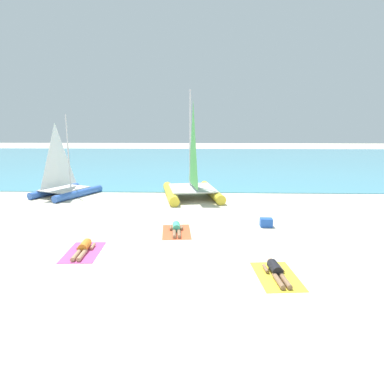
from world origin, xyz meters
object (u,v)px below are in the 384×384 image
sailboat_blue (65,184)px  cooler_box (266,222)px  towel_middle (176,232)px  sunbather_right (276,271)px  towel_left (83,252)px  sailboat_yellow (192,182)px  sunbather_left (84,248)px  sunbather_middle (176,228)px  towel_right (277,276)px

sailboat_blue → cooler_box: size_ratio=9.60×
towel_middle → sunbather_right: sunbather_right is taller
sailboat_blue → towel_middle: 9.85m
sunbather_right → sailboat_blue: bearing=129.9°
towel_left → cooler_box: (6.62, 3.08, 0.17)m
sailboat_yellow → cooler_box: sailboat_yellow is taller
towel_left → sunbather_right: size_ratio=1.21×
sunbather_left → towel_middle: (2.94, 2.19, -0.13)m
sunbather_right → cooler_box: size_ratio=3.13×
sunbather_left → towel_middle: sunbather_left is taller
sunbather_left → sunbather_middle: 3.70m
cooler_box → towel_left: bearing=-155.0°
sailboat_blue → towel_right: size_ratio=2.53×
towel_left → sailboat_blue: bearing=115.7°
towel_right → cooler_box: bearing=83.1°
towel_left → cooler_box: size_ratio=3.80×
towel_middle → towel_left: bearing=-142.5°
sunbather_left → towel_right: bearing=-18.8°
sailboat_blue → sailboat_yellow: bearing=22.0°
towel_middle → cooler_box: (3.68, 0.83, 0.17)m
towel_right → cooler_box: size_ratio=3.80×
towel_left → cooler_box: cooler_box is taller
sailboat_yellow → towel_right: size_ratio=3.24×
sailboat_blue → sunbather_left: (4.29, -8.84, -0.58)m
sailboat_yellow → sunbather_right: (2.74, -10.24, -0.79)m
sailboat_yellow → sunbather_right: size_ratio=3.93×
towel_left → towel_right: same height
sunbather_middle → cooler_box: 3.77m
cooler_box → towel_right: bearing=-96.9°
sunbather_right → sunbather_middle: bearing=124.3°
sailboat_yellow → towel_right: bearing=-85.8°
sailboat_yellow → cooler_box: 6.58m
towel_middle → sunbather_right: 4.89m
towel_left → sunbather_middle: sunbather_middle is taller
cooler_box → sunbather_left: bearing=-155.5°
sunbather_left → cooler_box: bearing=20.9°
sunbather_left → cooler_box: cooler_box is taller
sunbather_middle → towel_left: bearing=-147.3°
sunbather_middle → towel_right: size_ratio=0.83×
towel_right → towel_left: bearing=165.4°
sailboat_yellow → sunbather_middle: 6.46m
sunbather_right → towel_right: bearing=-90.0°
sunbather_left → sunbather_middle: size_ratio=1.00×
sunbather_left → towel_right: (6.06, -1.65, -0.13)m
sunbather_right → cooler_box: 4.63m
sunbather_left → towel_right: sunbather_left is taller
sailboat_blue → sunbather_middle: bearing=-19.0°
sunbather_left → towel_left: bearing=-90.0°
sunbather_middle → towel_right: 5.00m
towel_right → sailboat_yellow: bearing=104.9°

